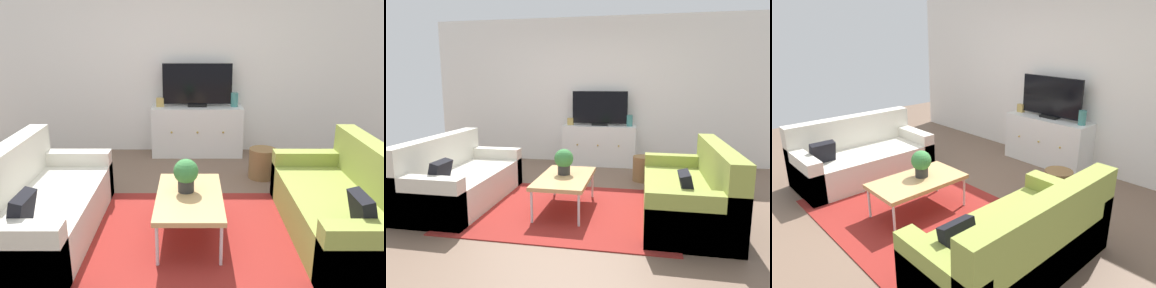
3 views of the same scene
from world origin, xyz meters
TOP-DOWN VIEW (x-y plane):
  - ground_plane at (0.00, 0.00)m, footprint 10.00×10.00m
  - wall_back at (0.00, 2.55)m, footprint 6.40×0.12m
  - area_rug at (0.00, -0.15)m, footprint 2.50×1.90m
  - couch_left_side at (-1.44, -0.10)m, footprint 0.89×1.83m
  - couch_right_side at (1.44, -0.10)m, footprint 0.89×1.83m
  - coffee_table at (-0.02, -0.13)m, footprint 0.60×1.04m
  - potted_plant at (-0.06, -0.04)m, footprint 0.23×0.23m
  - tv_console at (0.08, 2.27)m, footprint 1.33×0.47m
  - flat_screen_tv at (0.08, 2.29)m, footprint 1.01×0.16m
  - glass_vase at (0.62, 2.27)m, footprint 0.11×0.11m
  - mantel_clock at (-0.47, 2.27)m, footprint 0.11×0.07m
  - wicker_basket at (0.90, 1.32)m, footprint 0.34×0.34m

SIDE VIEW (x-z plane):
  - ground_plane at x=0.00m, z-range 0.00..0.00m
  - area_rug at x=0.00m, z-range 0.00..0.01m
  - wicker_basket at x=0.90m, z-range 0.00..0.39m
  - couch_left_side at x=-1.44m, z-range -0.15..0.69m
  - couch_right_side at x=1.44m, z-range -0.15..0.69m
  - tv_console at x=0.08m, z-range 0.00..0.74m
  - coffee_table at x=-0.02m, z-range 0.18..0.59m
  - potted_plant at x=-0.06m, z-range 0.43..0.74m
  - mantel_clock at x=-0.47m, z-range 0.74..0.87m
  - glass_vase at x=0.62m, z-range 0.74..0.94m
  - flat_screen_tv at x=0.08m, z-range 0.74..1.36m
  - wall_back at x=0.00m, z-range 0.00..2.70m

